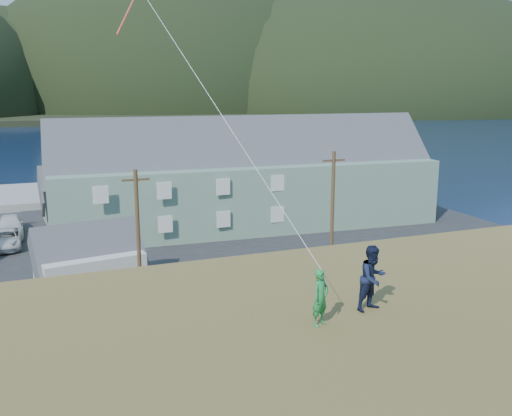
{
  "coord_description": "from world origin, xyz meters",
  "views": [
    {
      "loc": [
        -5.25,
        -31.21,
        13.24
      ],
      "look_at": [
        2.2,
        -12.01,
        8.8
      ],
      "focal_mm": 40.0,
      "sensor_mm": 36.0,
      "label": 1
    }
  ],
  "objects_px": {
    "wharf": "(33,196)",
    "lodge": "(247,176)",
    "shed_palegreen_far": "(92,193)",
    "kite_flyer_navy": "(373,278)",
    "kite_flyer_green": "(320,297)",
    "shed_white": "(89,260)"
  },
  "relations": [
    {
      "from": "kite_flyer_green",
      "to": "shed_white",
      "type": "bearing_deg",
      "value": 71.7
    },
    {
      "from": "lodge",
      "to": "wharf",
      "type": "bearing_deg",
      "value": 135.24
    },
    {
      "from": "kite_flyer_navy",
      "to": "shed_palegreen_far",
      "type": "bearing_deg",
      "value": 79.84
    },
    {
      "from": "lodge",
      "to": "kite_flyer_navy",
      "type": "relative_size",
      "value": 19.94
    },
    {
      "from": "wharf",
      "to": "shed_white",
      "type": "relative_size",
      "value": 3.49
    },
    {
      "from": "wharf",
      "to": "shed_palegreen_far",
      "type": "distance_m",
      "value": 13.87
    },
    {
      "from": "shed_palegreen_far",
      "to": "lodge",
      "type": "bearing_deg",
      "value": -36.86
    },
    {
      "from": "kite_flyer_navy",
      "to": "wharf",
      "type": "bearing_deg",
      "value": 84.55
    },
    {
      "from": "wharf",
      "to": "shed_palegreen_far",
      "type": "height_order",
      "value": "shed_palegreen_far"
    },
    {
      "from": "shed_white",
      "to": "kite_flyer_navy",
      "type": "bearing_deg",
      "value": -86.26
    },
    {
      "from": "shed_white",
      "to": "wharf",
      "type": "bearing_deg",
      "value": 86.66
    },
    {
      "from": "lodge",
      "to": "shed_palegreen_far",
      "type": "xyz_separation_m",
      "value": [
        -13.43,
        8.75,
        -2.29
      ]
    },
    {
      "from": "wharf",
      "to": "lodge",
      "type": "distance_m",
      "value": 28.93
    },
    {
      "from": "wharf",
      "to": "kite_flyer_green",
      "type": "height_order",
      "value": "kite_flyer_green"
    },
    {
      "from": "wharf",
      "to": "kite_flyer_navy",
      "type": "bearing_deg",
      "value": -81.23
    },
    {
      "from": "shed_palegreen_far",
      "to": "kite_flyer_green",
      "type": "distance_m",
      "value": 46.91
    },
    {
      "from": "shed_white",
      "to": "shed_palegreen_far",
      "type": "height_order",
      "value": "shed_palegreen_far"
    },
    {
      "from": "lodge",
      "to": "shed_white",
      "type": "bearing_deg",
      "value": -137.58
    },
    {
      "from": "shed_palegreen_far",
      "to": "kite_flyer_navy",
      "type": "bearing_deg",
      "value": -89.71
    },
    {
      "from": "shed_white",
      "to": "shed_palegreen_far",
      "type": "distance_m",
      "value": 21.8
    },
    {
      "from": "shed_palegreen_far",
      "to": "kite_flyer_navy",
      "type": "height_order",
      "value": "kite_flyer_navy"
    },
    {
      "from": "shed_white",
      "to": "kite_flyer_green",
      "type": "height_order",
      "value": "kite_flyer_green"
    }
  ]
}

